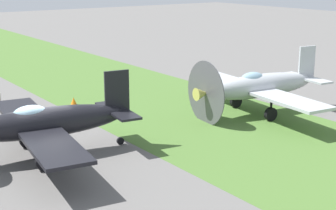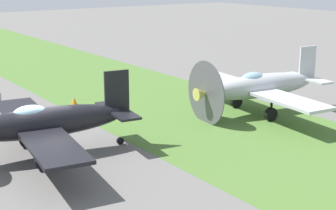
# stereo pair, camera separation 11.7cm
# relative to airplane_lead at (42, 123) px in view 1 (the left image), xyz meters

# --- Properties ---
(ground_plane) EXTENTS (160.00, 160.00, 0.00)m
(ground_plane) POSITION_rel_airplane_lead_xyz_m (0.80, -0.16, -1.57)
(ground_plane) COLOR #605E5B
(grass_verge) EXTENTS (120.00, 11.00, 0.01)m
(grass_verge) POSITION_rel_airplane_lead_xyz_m (0.80, -9.59, -1.56)
(grass_verge) COLOR #476B2D
(grass_verge) RESTS_ON ground
(airplane_lead) EXTENTS (10.58, 8.41, 3.75)m
(airplane_lead) POSITION_rel_airplane_lead_xyz_m (0.00, 0.00, 0.00)
(airplane_lead) COLOR black
(airplane_lead) RESTS_ON ground
(airplane_wingman) EXTENTS (10.74, 8.52, 3.81)m
(airplane_wingman) POSITION_rel_airplane_lead_xyz_m (-0.38, -12.90, 0.03)
(airplane_wingman) COLOR #B2B7BC
(airplane_wingman) RESTS_ON ground
(runway_marker_cone) EXTENTS (0.36, 0.36, 0.44)m
(runway_marker_cone) POSITION_rel_airplane_lead_xyz_m (7.65, -5.09, -1.35)
(runway_marker_cone) COLOR orange
(runway_marker_cone) RESTS_ON ground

